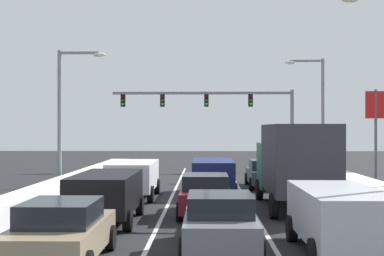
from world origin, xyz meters
The scene contains 17 objects.
ground_plane centered at (0.00, 14.76, 0.00)m, with size 120.00×120.00×0.00m, color black.
lane_stripe_between_right_lane_and_center_lane centered at (1.70, 18.45, 0.00)m, with size 0.14×40.58×0.01m, color silver.
lane_stripe_between_center_lane_and_left_lane centered at (-1.70, 18.45, 0.00)m, with size 0.14×40.58×0.01m, color silver.
snow_bank_right_shoulder centered at (7.00, 18.45, 0.44)m, with size 1.42×40.58×0.88m, color white.
snow_bank_left_shoulder centered at (-7.00, 18.45, 0.38)m, with size 1.22×40.58×0.77m, color white.
suv_silver_right_lane_nearest centered at (3.25, 7.26, 1.02)m, with size 2.16×4.90×1.67m.
box_truck_right_lane_second centered at (3.42, 15.46, 1.90)m, with size 2.53×7.20×3.36m.
sedan_charcoal_right_lane_third centered at (3.15, 23.88, 0.76)m, with size 2.00×4.50×1.51m.
sedan_gray_center_lane_nearest centered at (0.23, 7.60, 0.76)m, with size 2.00×4.50×1.51m.
sedan_maroon_center_lane_second centered at (-0.13, 13.91, 0.76)m, with size 2.00×4.50×1.51m.
suv_navy_center_lane_third centered at (0.25, 20.52, 1.02)m, with size 2.16×4.90×1.67m.
sedan_tan_left_lane_nearest centered at (-3.53, 6.10, 0.76)m, with size 2.00×4.50×1.51m.
suv_black_left_lane_second centered at (-3.51, 12.12, 1.02)m, with size 2.16×4.90×1.67m.
suv_white_left_lane_third centered at (-3.44, 18.98, 1.02)m, with size 2.16×4.90×1.67m.
traffic_light_gantry centered at (1.31, 36.88, 4.89)m, with size 14.00×0.47×6.20m.
street_lamp_right_far centered at (7.44, 31.36, 4.75)m, with size 2.66×0.36×7.91m.
street_lamp_left_mid centered at (-7.78, 24.14, 4.55)m, with size 2.66×0.36×7.53m.
Camera 1 is at (-0.18, -7.29, 3.19)m, focal length 53.60 mm.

